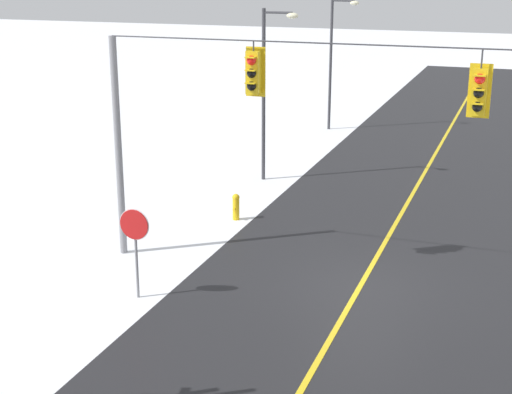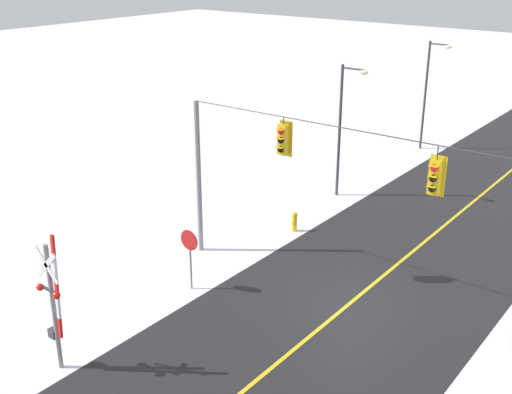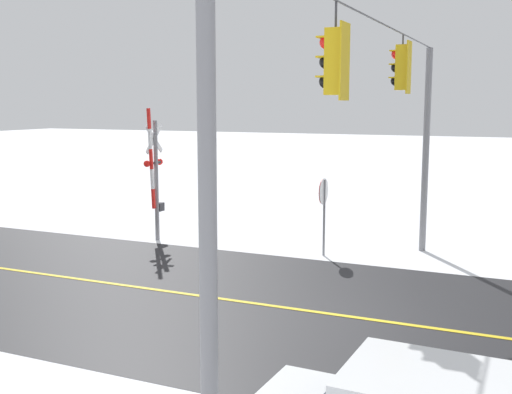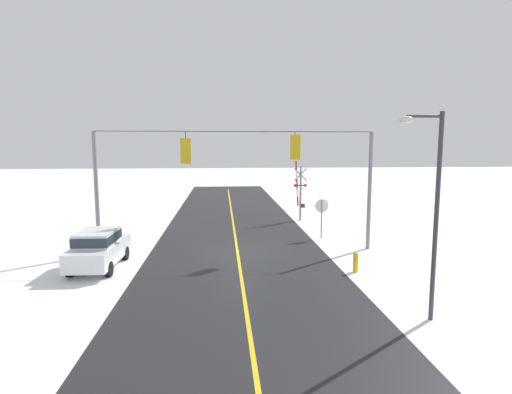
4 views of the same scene
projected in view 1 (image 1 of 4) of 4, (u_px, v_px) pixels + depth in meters
name	position (u px, v px, depth m)	size (l,w,h in m)	color
ground_plane	(361.00, 286.00, 19.67)	(160.00, 160.00, 0.00)	white
road_asphalt	(400.00, 217.00, 25.05)	(9.00, 80.00, 0.01)	black
lane_centre_line	(400.00, 216.00, 25.05)	(0.14, 72.00, 0.01)	gold
signal_span	(364.00, 134.00, 18.49)	(14.20, 0.47, 6.22)	gray
stop_sign	(135.00, 233.00, 18.47)	(0.80, 0.09, 2.35)	gray
streetlamp_near	(269.00, 79.00, 28.22)	(1.39, 0.28, 6.50)	#38383D
streetlamp_far	(335.00, 51.00, 37.21)	(1.39, 0.28, 6.50)	#38383D
fire_hydrant	(236.00, 206.00, 24.65)	(0.24, 0.31, 0.88)	gold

